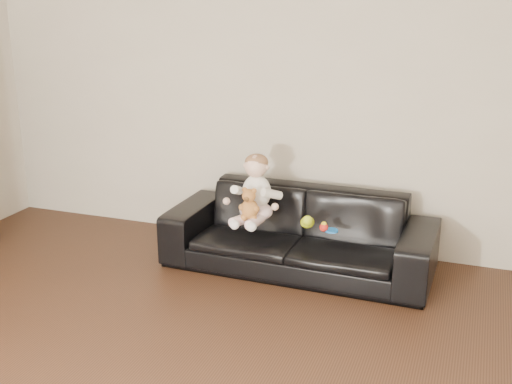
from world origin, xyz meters
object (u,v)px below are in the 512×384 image
at_px(teddy_bear, 249,204).
at_px(toy_rattle, 324,227).
at_px(sofa, 299,232).
at_px(baby, 255,192).
at_px(toy_blue_disc, 331,230).
at_px(toy_green, 307,222).

height_order(teddy_bear, toy_rattle, teddy_bear).
bearing_deg(sofa, toy_rattle, -34.35).
height_order(baby, toy_blue_disc, baby).
bearing_deg(toy_blue_disc, sofa, 152.88).
relative_size(sofa, baby, 3.96).
xyz_separation_m(toy_green, toy_blue_disc, (0.18, -0.01, -0.04)).
relative_size(baby, toy_rattle, 7.94).
distance_m(teddy_bear, toy_green, 0.45).
relative_size(baby, teddy_bear, 2.13).
bearing_deg(baby, toy_blue_disc, 8.96).
relative_size(baby, toy_blue_disc, 5.28).
bearing_deg(toy_rattle, toy_green, 165.96).
bearing_deg(baby, toy_green, 9.19).
height_order(sofa, teddy_bear, teddy_bear).
bearing_deg(baby, teddy_bear, -74.03).
height_order(sofa, baby, baby).
xyz_separation_m(toy_green, toy_rattle, (0.13, -0.03, -0.01)).
relative_size(sofa, toy_blue_disc, 20.88).
xyz_separation_m(teddy_bear, toy_blue_disc, (0.59, 0.12, -0.17)).
xyz_separation_m(baby, teddy_bear, (0.01, -0.16, -0.05)).
xyz_separation_m(sofa, toy_blue_disc, (0.29, -0.15, 0.10)).
bearing_deg(toy_blue_disc, toy_rattle, -158.54).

